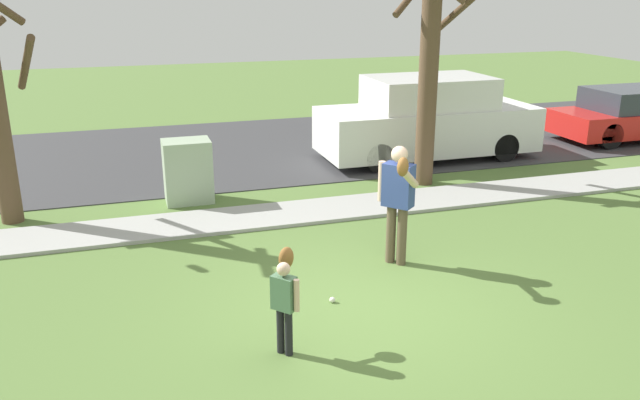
{
  "coord_description": "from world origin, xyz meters",
  "views": [
    {
      "loc": [
        -2.72,
        -6.89,
        3.88
      ],
      "look_at": [
        -0.12,
        1.38,
        1.0
      ],
      "focal_mm": 36.44,
      "sensor_mm": 36.0,
      "label": 1
    }
  ],
  "objects_px": {
    "baseball": "(332,300)",
    "parked_hatchback_red": "(630,115)",
    "person_adult": "(398,194)",
    "utility_cabinet": "(188,171)",
    "person_child": "(285,291)",
    "parked_van_white": "(427,120)",
    "street_tree_near": "(430,49)"
  },
  "relations": [
    {
      "from": "parked_hatchback_red",
      "to": "utility_cabinet",
      "type": "bearing_deg",
      "value": 8.55
    },
    {
      "from": "utility_cabinet",
      "to": "street_tree_near",
      "type": "height_order",
      "value": "street_tree_near"
    },
    {
      "from": "person_child",
      "to": "baseball",
      "type": "distance_m",
      "value": 1.43
    },
    {
      "from": "person_child",
      "to": "parked_van_white",
      "type": "xyz_separation_m",
      "value": [
        5.28,
        7.22,
        0.18
      ]
    },
    {
      "from": "person_adult",
      "to": "person_child",
      "type": "relative_size",
      "value": 1.56
    },
    {
      "from": "baseball",
      "to": "utility_cabinet",
      "type": "height_order",
      "value": "utility_cabinet"
    },
    {
      "from": "parked_van_white",
      "to": "person_adult",
      "type": "bearing_deg",
      "value": 59.76
    },
    {
      "from": "utility_cabinet",
      "to": "parked_van_white",
      "type": "distance_m",
      "value": 5.92
    },
    {
      "from": "person_child",
      "to": "street_tree_near",
      "type": "bearing_deg",
      "value": 9.88
    },
    {
      "from": "parked_van_white",
      "to": "parked_hatchback_red",
      "type": "xyz_separation_m",
      "value": [
        5.92,
        0.14,
        -0.24
      ]
    },
    {
      "from": "street_tree_near",
      "to": "parked_hatchback_red",
      "type": "xyz_separation_m",
      "value": [
        6.9,
        2.0,
        -2.04
      ]
    },
    {
      "from": "person_child",
      "to": "parked_hatchback_red",
      "type": "xyz_separation_m",
      "value": [
        11.21,
        7.36,
        -0.06
      ]
    },
    {
      "from": "person_adult",
      "to": "utility_cabinet",
      "type": "bearing_deg",
      "value": -97.83
    },
    {
      "from": "utility_cabinet",
      "to": "parked_van_white",
      "type": "height_order",
      "value": "parked_van_white"
    },
    {
      "from": "baseball",
      "to": "parked_hatchback_red",
      "type": "height_order",
      "value": "parked_hatchback_red"
    },
    {
      "from": "person_child",
      "to": "parked_van_white",
      "type": "height_order",
      "value": "parked_van_white"
    },
    {
      "from": "street_tree_near",
      "to": "parked_hatchback_red",
      "type": "relative_size",
      "value": 1.27
    },
    {
      "from": "person_adult",
      "to": "parked_van_white",
      "type": "distance_m",
      "value": 6.29
    },
    {
      "from": "person_adult",
      "to": "street_tree_near",
      "type": "height_order",
      "value": "street_tree_near"
    },
    {
      "from": "parked_hatchback_red",
      "to": "street_tree_near",
      "type": "bearing_deg",
      "value": 16.2
    },
    {
      "from": "person_adult",
      "to": "parked_van_white",
      "type": "relative_size",
      "value": 0.35
    },
    {
      "from": "person_child",
      "to": "parked_hatchback_red",
      "type": "distance_m",
      "value": 13.41
    },
    {
      "from": "person_adult",
      "to": "utility_cabinet",
      "type": "height_order",
      "value": "person_adult"
    },
    {
      "from": "baseball",
      "to": "parked_hatchback_red",
      "type": "xyz_separation_m",
      "value": [
        10.35,
        6.45,
        0.62
      ]
    },
    {
      "from": "street_tree_near",
      "to": "parked_van_white",
      "type": "bearing_deg",
      "value": 62.44
    },
    {
      "from": "person_child",
      "to": "street_tree_near",
      "type": "height_order",
      "value": "street_tree_near"
    },
    {
      "from": "utility_cabinet",
      "to": "street_tree_near",
      "type": "distance_m",
      "value": 5.18
    },
    {
      "from": "parked_van_white",
      "to": "parked_hatchback_red",
      "type": "distance_m",
      "value": 5.93
    },
    {
      "from": "person_adult",
      "to": "utility_cabinet",
      "type": "distance_m",
      "value": 4.61
    },
    {
      "from": "utility_cabinet",
      "to": "baseball",
      "type": "bearing_deg",
      "value": -74.94
    },
    {
      "from": "street_tree_near",
      "to": "parked_hatchback_red",
      "type": "height_order",
      "value": "street_tree_near"
    },
    {
      "from": "street_tree_near",
      "to": "parked_van_white",
      "type": "distance_m",
      "value": 2.77
    }
  ]
}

